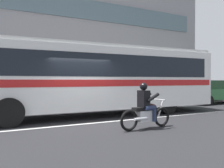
{
  "coord_description": "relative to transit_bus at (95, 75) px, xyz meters",
  "views": [
    {
      "loc": [
        -3.57,
        -9.09,
        1.65
      ],
      "look_at": [
        1.24,
        -0.3,
        1.49
      ],
      "focal_mm": 39.01,
      "sensor_mm": 36.0,
      "label": 1
    }
  ],
  "objects": [
    {
      "name": "ground_plane",
      "position": [
        -1.14,
        -1.19,
        -1.88
      ],
      "size": [
        60.0,
        60.0,
        0.0
      ],
      "primitive_type": "plane",
      "color": "black"
    },
    {
      "name": "sidewalk_curb",
      "position": [
        -1.14,
        3.91,
        -1.81
      ],
      "size": [
        28.0,
        3.8,
        0.15
      ],
      "primitive_type": "cube",
      "color": "#B7B2A8",
      "rests_on": "ground_plane"
    },
    {
      "name": "lane_center_stripe",
      "position": [
        -1.14,
        -1.79,
        -1.88
      ],
      "size": [
        26.6,
        0.14,
        0.01
      ],
      "primitive_type": "cube",
      "color": "silver",
      "rests_on": "ground_plane"
    },
    {
      "name": "office_building_facade",
      "position": [
        -1.14,
        6.19,
        2.89
      ],
      "size": [
        28.0,
        0.89,
        9.54
      ],
      "color": "gray",
      "rests_on": "ground_plane"
    },
    {
      "name": "transit_bus",
      "position": [
        0.0,
        0.0,
        0.0
      ],
      "size": [
        12.36,
        3.01,
        3.22
      ],
      "color": "white",
      "rests_on": "ground_plane"
    },
    {
      "name": "motorcycle_with_rider",
      "position": [
        0.24,
        -3.64,
        -1.23
      ],
      "size": [
        2.14,
        0.64,
        1.56
      ],
      "color": "black",
      "rests_on": "ground_plane"
    },
    {
      "name": "parked_sedan_curbside",
      "position": [
        9.73,
        1.39,
        -1.03
      ],
      "size": [
        4.33,
        1.9,
        1.64
      ],
      "color": "#2D6638",
      "rests_on": "ground_plane"
    }
  ]
}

